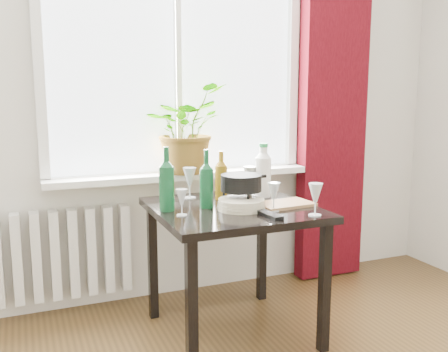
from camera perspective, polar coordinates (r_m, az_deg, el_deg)
name	(u,v)px	position (r m, az deg, el deg)	size (l,w,h in m)	color
window	(177,53)	(3.26, -5.41, 13.83)	(1.72, 0.08, 1.62)	white
windowsill	(182,175)	(3.23, -4.83, 0.10)	(1.72, 0.20, 0.04)	white
curtain	(333,100)	(3.66, 12.37, 8.43)	(0.50, 0.12, 2.56)	#37050B
radiator	(64,254)	(3.23, -17.80, -8.47)	(0.80, 0.10, 0.55)	silver
table	(233,222)	(2.75, 1.01, -5.33)	(0.85, 0.85, 0.74)	black
potted_plant	(185,129)	(3.18, -4.45, 5.43)	(0.51, 0.44, 0.57)	#37771F
wine_bottle_left	(167,178)	(2.62, -6.58, -0.27)	(0.08, 0.08, 0.34)	#0D4722
wine_bottle_right	(206,179)	(2.67, -2.02, -0.29)	(0.07, 0.07, 0.32)	#0D4321
bottle_amber	(221,175)	(2.88, -0.33, 0.15)	(0.07, 0.07, 0.29)	#80570E
cleaning_bottle	(263,169)	(2.96, 4.50, 0.78)	(0.09, 0.09, 0.33)	white
wineglass_front_right	(274,197)	(2.62, 5.72, -2.37)	(0.07, 0.07, 0.15)	silver
wineglass_far_right	(315,199)	(2.55, 10.40, -2.61)	(0.07, 0.07, 0.17)	white
wineglass_back_center	(250,181)	(2.98, 2.96, -0.56)	(0.08, 0.08, 0.18)	silver
wineglass_back_left	(190,183)	(2.92, -3.94, -0.75)	(0.08, 0.08, 0.19)	silver
wineglass_front_left	(182,202)	(2.52, -4.85, -3.01)	(0.06, 0.06, 0.14)	silver
plate_stack	(241,204)	(2.65, 1.99, -3.25)	(0.26, 0.26, 0.06)	beige
fondue_pot	(241,190)	(2.72, 1.96, -1.64)	(0.26, 0.22, 0.17)	black
tv_remote	(270,215)	(2.51, 5.23, -4.44)	(0.05, 0.18, 0.02)	black
cutting_board	(285,204)	(2.77, 6.94, -3.20)	(0.30, 0.20, 0.02)	#9A6F45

